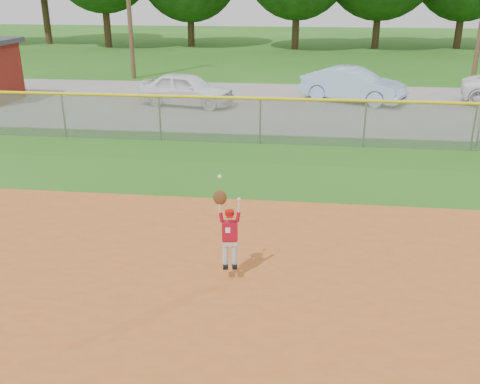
% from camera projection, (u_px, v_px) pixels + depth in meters
% --- Properties ---
extents(ground, '(120.00, 120.00, 0.00)m').
position_uv_depth(ground, '(207.00, 322.00, 8.36)').
color(ground, '#255C15').
rests_on(ground, ground).
extents(parking_strip, '(44.00, 10.00, 0.03)m').
position_uv_depth(parking_strip, '(271.00, 105.00, 23.14)').
color(parking_strip, gray).
rests_on(parking_strip, ground).
extents(car_white_a, '(4.29, 2.38, 1.38)m').
position_uv_depth(car_white_a, '(186.00, 89.00, 22.71)').
color(car_white_a, white).
rests_on(car_white_a, parking_strip).
extents(car_blue, '(4.72, 3.34, 1.48)m').
position_uv_depth(car_blue, '(353.00, 85.00, 23.37)').
color(car_blue, '#8FB6D5').
rests_on(car_blue, parking_strip).
extents(outfield_fence, '(40.06, 0.10, 1.55)m').
position_uv_depth(outfield_fence, '(260.00, 117.00, 17.28)').
color(outfield_fence, gray).
rests_on(outfield_fence, ground).
extents(ballplayer, '(0.49, 0.23, 1.73)m').
position_uv_depth(ballplayer, '(228.00, 230.00, 9.19)').
color(ballplayer, silver).
rests_on(ballplayer, ground).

